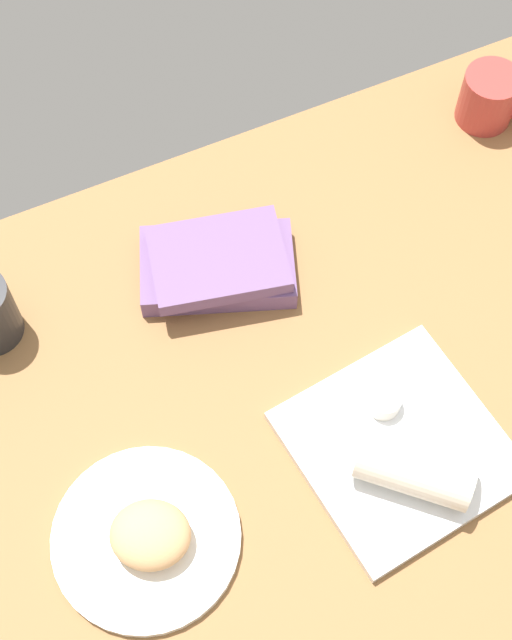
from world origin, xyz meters
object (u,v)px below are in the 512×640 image
at_px(square_plate, 398,446).
at_px(sauce_cup, 384,401).
at_px(scone_pastry, 150,535).
at_px(coffee_mug, 491,98).
at_px(round_plate, 146,538).
at_px(breakfast_wrap, 417,468).
at_px(book_stack, 218,264).

bearing_deg(square_plate, sauce_cup, -96.03).
bearing_deg(sauce_cup, scone_pastry, 6.71).
bearing_deg(coffee_mug, round_plate, 29.08).
bearing_deg(scone_pastry, square_plate, 177.20).
height_order(round_plate, coffee_mug, coffee_mug).
height_order(breakfast_wrap, coffee_mug, coffee_mug).
distance_m(scone_pastry, book_stack, 0.39).
height_order(round_plate, square_plate, square_plate).
bearing_deg(coffee_mug, sauce_cup, 44.25).
relative_size(scone_pastry, sauce_cup, 2.20).
height_order(round_plate, scone_pastry, scone_pastry).
height_order(sauce_cup, book_stack, book_stack).
xyz_separation_m(square_plate, book_stack, (0.11, -0.34, 0.02)).
distance_m(round_plate, square_plate, 0.34).
bearing_deg(breakfast_wrap, sauce_cup, 37.08).
xyz_separation_m(round_plate, square_plate, (-0.34, 0.02, 0.00)).
xyz_separation_m(round_plate, sauce_cup, (-0.35, -0.03, 0.02)).
distance_m(sauce_cup, book_stack, 0.30).
height_order(sauce_cup, coffee_mug, coffee_mug).
bearing_deg(breakfast_wrap, round_plate, 121.48).
distance_m(breakfast_wrap, book_stack, 0.40).
bearing_deg(scone_pastry, sauce_cup, -173.29).
distance_m(round_plate, coffee_mug, 0.83).
distance_m(round_plate, breakfast_wrap, 0.34).
distance_m(sauce_cup, breakfast_wrap, 0.10).
xyz_separation_m(square_plate, breakfast_wrap, (0.00, 0.05, 0.04)).
relative_size(scone_pastry, coffee_mug, 0.88).
bearing_deg(book_stack, coffee_mug, -169.51).
distance_m(round_plate, scone_pastry, 0.03).
height_order(scone_pastry, square_plate, scone_pastry).
height_order(sauce_cup, breakfast_wrap, breakfast_wrap).
distance_m(square_plate, sauce_cup, 0.06).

